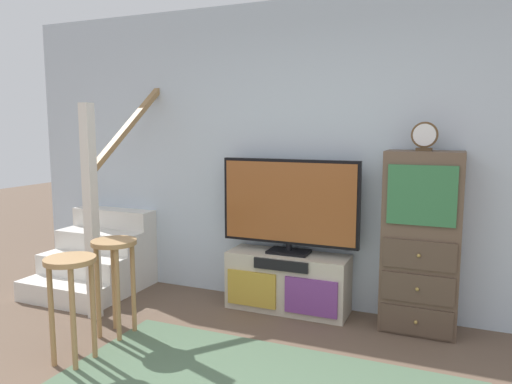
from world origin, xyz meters
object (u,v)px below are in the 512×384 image
object	(u,v)px
bar_stool_far	(115,265)
media_console	(288,282)
television	(289,204)
bar_stool_near	(71,285)
desk_clock	(425,136)
side_cabinet	(421,243)

from	to	relation	value
bar_stool_far	media_console	bearing A→B (deg)	43.78
television	media_console	bearing A→B (deg)	-90.00
media_console	bar_stool_near	bearing A→B (deg)	-124.84
media_console	television	xyz separation A→B (m)	(0.00, 0.02, 0.69)
television	desk_clock	bearing A→B (deg)	-1.51
side_cabinet	bar_stool_far	xyz separation A→B (m)	(-2.14, -1.02, -0.15)
desk_clock	bar_stool_near	world-z (taller)	desk_clock
side_cabinet	bar_stool_near	distance (m)	2.60
media_console	bar_stool_far	bearing A→B (deg)	-136.22
bar_stool_near	bar_stool_far	xyz separation A→B (m)	(-0.02, 0.47, 0.01)
desk_clock	bar_stool_near	bearing A→B (deg)	-145.12
television	bar_stool_far	xyz separation A→B (m)	(-1.05, -1.03, -0.39)
television	desk_clock	xyz separation A→B (m)	(1.09, -0.03, 0.59)
media_console	desk_clock	size ratio (longest dim) A/B	4.83
media_console	television	bearing A→B (deg)	90.00
bar_stool_near	bar_stool_far	bearing A→B (deg)	92.37
television	bar_stool_near	size ratio (longest dim) A/B	1.66
side_cabinet	media_console	bearing A→B (deg)	-179.47
media_console	television	size ratio (longest dim) A/B	0.87
side_cabinet	desk_clock	distance (m)	0.83
television	bar_stool_far	distance (m)	1.52
side_cabinet	bar_stool_far	world-z (taller)	side_cabinet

